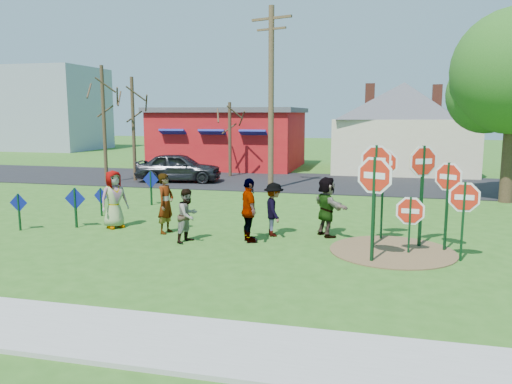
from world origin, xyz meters
TOP-DOWN VIEW (x-y plane):
  - ground at (0.00, 0.00)m, footprint 120.00×120.00m
  - sidewalk at (0.00, -7.20)m, footprint 22.00×1.80m
  - road at (0.00, 11.50)m, footprint 120.00×7.50m
  - dirt_patch at (4.50, -1.00)m, footprint 3.20×3.20m
  - red_building at (-5.50, 17.99)m, footprint 9.40×7.69m
  - cream_house at (5.50, 18.00)m, footprint 9.40×9.40m
  - distant_building at (-28.00, 30.00)m, footprint 10.00×8.00m
  - stop_sign_a at (3.99, -2.04)m, footprint 1.10×0.49m
  - stop_sign_b at (4.21, 0.25)m, footprint 1.05×0.13m
  - stop_sign_c at (5.81, -0.61)m, footprint 0.84×0.57m
  - stop_sign_d at (5.20, -0.34)m, footprint 0.97×0.60m
  - stop_sign_e at (4.89, -1.09)m, footprint 0.97×0.09m
  - stop_sign_f at (6.07, -1.46)m, footprint 0.99×0.07m
  - stop_sign_g at (4.01, -0.53)m, footprint 1.09×0.21m
  - blue_diamond_a at (-6.45, -1.22)m, footprint 0.57×0.07m
  - blue_diamond_b at (-5.02, -0.46)m, footprint 0.69×0.07m
  - blue_diamond_c at (-5.21, 1.33)m, footprint 0.57×0.10m
  - blue_diamond_d at (-4.44, 3.67)m, footprint 0.69×0.11m
  - person_a at (-3.83, -0.20)m, footprint 0.97×1.05m
  - person_b at (-1.99, -0.47)m, footprint 0.51×0.70m
  - person_c at (-0.98, -1.29)m, footprint 0.76×0.86m
  - person_d at (1.18, -0.06)m, footprint 0.91×1.15m
  - person_e at (0.67, -0.91)m, footprint 0.89×1.12m
  - person_f at (2.67, 0.27)m, footprint 1.34×1.62m
  - suv at (-5.91, 10.05)m, footprint 4.55×2.32m
  - utility_pole at (-0.76, 8.69)m, footprint 1.96×0.73m
  - bare_tree_west at (-9.42, 8.93)m, footprint 1.80×1.80m
  - bare_tree_east at (-3.99, 12.91)m, footprint 1.80×1.80m
  - bare_tree_mid at (-8.36, 10.00)m, footprint 1.80×1.80m

SIDE VIEW (x-z plane):
  - ground at x=0.00m, z-range 0.00..0.00m
  - dirt_patch at x=4.50m, z-range 0.00..0.03m
  - road at x=0.00m, z-range 0.00..0.04m
  - sidewalk at x=0.00m, z-range 0.00..0.08m
  - blue_diamond_c at x=-5.21m, z-range 0.11..1.10m
  - blue_diamond_a at x=-6.45m, z-range 0.14..1.28m
  - person_c at x=-0.98m, z-range 0.00..1.49m
  - blue_diamond_b at x=-5.02m, z-range 0.14..1.40m
  - person_d at x=1.18m, z-range 0.00..1.56m
  - suv at x=-5.91m, z-range 0.04..1.52m
  - blue_diamond_d at x=-4.44m, z-range 0.16..1.51m
  - person_f at x=2.67m, z-range 0.00..1.74m
  - person_e at x=0.67m, z-range 0.00..1.78m
  - person_b at x=-1.99m, z-range 0.00..1.79m
  - person_a at x=-3.83m, z-range 0.00..1.79m
  - stop_sign_e at x=4.89m, z-range 0.23..1.82m
  - stop_sign_f at x=6.07m, z-range 0.41..2.46m
  - stop_sign_c at x=5.81m, z-range 0.48..2.92m
  - stop_sign_a at x=3.99m, z-range 0.51..3.19m
  - stop_sign_b at x=4.21m, z-range 0.60..3.29m
  - red_building at x=-5.50m, z-range 0.02..3.92m
  - stop_sign_g at x=4.01m, z-range 0.58..3.43m
  - stop_sign_d at x=5.20m, z-range 0.63..3.48m
  - bare_tree_east at x=-3.99m, z-range 0.61..4.77m
  - cream_house at x=5.50m, z-range -0.33..6.17m
  - bare_tree_mid at x=-8.36m, z-range 0.79..6.19m
  - bare_tree_west at x=-9.42m, z-range 0.87..6.77m
  - distant_building at x=-28.00m, z-range 0.00..8.00m
  - utility_pole at x=-0.76m, z-range 0.22..8.49m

